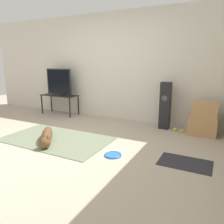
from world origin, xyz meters
The scene contains 13 objects.
ground_plane centered at (0.00, 0.00, 0.00)m, with size 12.00×12.00×0.00m, color #B2A38E.
wall_back centered at (0.00, 2.10, 1.27)m, with size 8.00×0.06×2.55m.
area_rug centered at (-0.25, 0.19, 0.01)m, with size 1.98×1.15×0.01m.
dog centered at (-0.29, 0.00, 0.12)m, with size 0.72×0.89×0.24m.
frisbee centered at (1.02, 0.02, 0.01)m, with size 0.26×0.26×0.03m.
cardboard_box_lower centered at (2.14, 1.70, 0.18)m, with size 0.52×0.38×0.36m.
cardboard_box_upper centered at (2.15, 1.69, 0.51)m, with size 0.46×0.33×0.30m.
floor_speaker centered at (1.36, 1.80, 0.50)m, with size 0.21×0.21×0.99m.
tv_stand centered at (-1.50, 1.80, 0.46)m, with size 1.01×0.43×0.53m.
tv centered at (-1.50, 1.80, 0.87)m, with size 0.78×0.20×0.69m.
tennis_ball_by_boxes centered at (1.76, 1.67, 0.03)m, with size 0.07×0.07×0.07m.
tennis_ball_near_speaker centered at (1.62, 1.70, 0.03)m, with size 0.07×0.07×0.07m.
door_mat centered at (2.04, 0.27, 0.00)m, with size 0.73×0.49×0.01m.
Camera 1 is at (2.42, -2.75, 1.41)m, focal length 35.00 mm.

